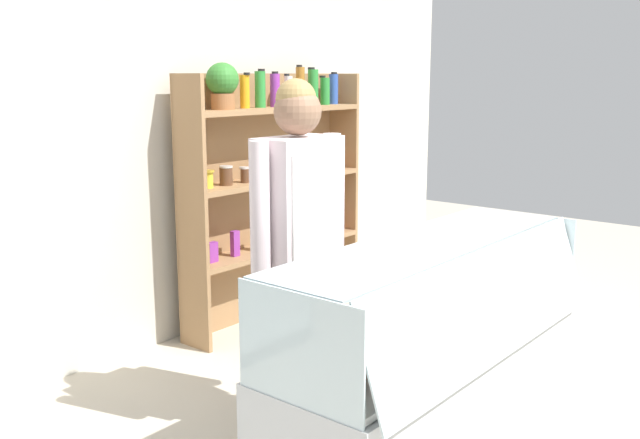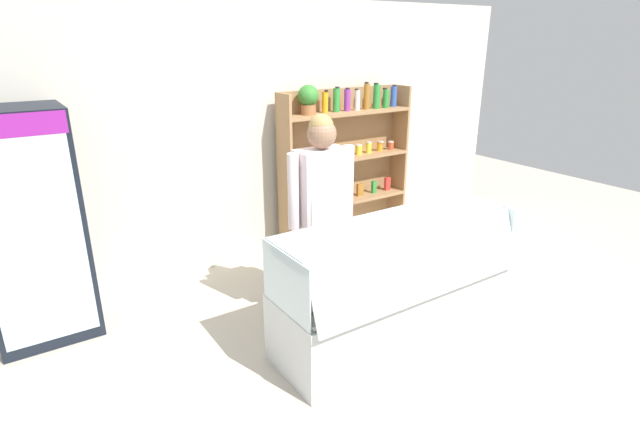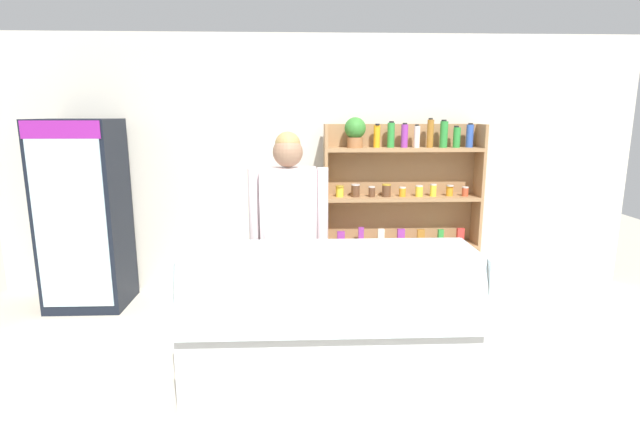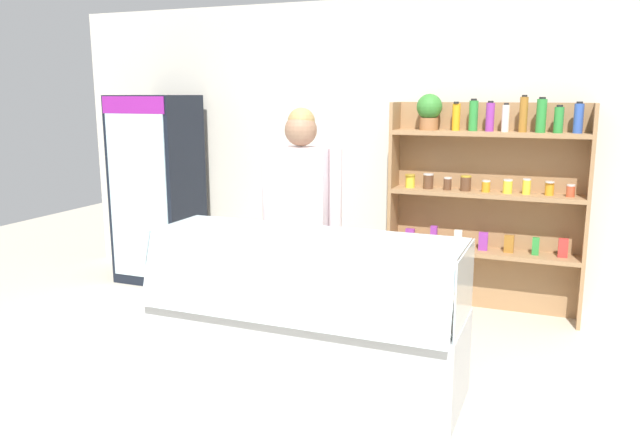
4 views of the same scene
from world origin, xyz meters
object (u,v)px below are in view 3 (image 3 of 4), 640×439
Objects in this scene: deli_display_case at (329,345)px; shelving_unit at (399,197)px; drinks_fridge at (84,215)px; shop_clerk at (289,223)px.

shelving_unit is at bearing 65.92° from deli_display_case.
drinks_fridge reaches higher than shop_clerk.
deli_display_case is at bearing -35.56° from drinks_fridge.
deli_display_case is at bearing -64.80° from shop_clerk.
drinks_fridge is at bearing -175.87° from shelving_unit.
shelving_unit is at bearing 4.13° from drinks_fridge.
shelving_unit is 0.93× the size of deli_display_case.
shelving_unit is at bearing 48.54° from shop_clerk.
deli_display_case is at bearing -114.08° from shelving_unit.
drinks_fridge is 2.28m from shop_clerk.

